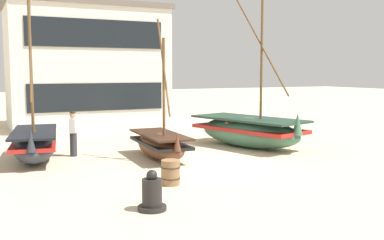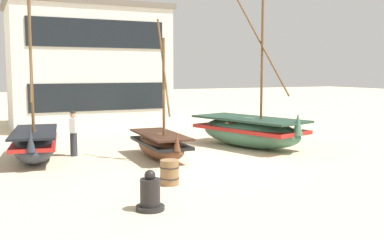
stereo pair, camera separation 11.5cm
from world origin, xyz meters
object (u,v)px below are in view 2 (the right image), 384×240
at_px(wooden_barrel, 169,172).
at_px(harbor_building_main, 88,66).
at_px(fishing_boat_near_left, 160,144).
at_px(capstan_winch, 150,194).
at_px(fishing_boat_centre_large, 250,131).
at_px(fishing_boat_far_right, 35,144).
at_px(fisherman_by_hull, 73,134).

bearing_deg(wooden_barrel, harbor_building_main, 86.11).
bearing_deg(fishing_boat_near_left, capstan_winch, -113.38).
bearing_deg(harbor_building_main, fishing_boat_centre_large, -66.54).
distance_m(fishing_boat_far_right, harbor_building_main, 10.63).
bearing_deg(fishing_boat_near_left, harbor_building_main, 90.84).
bearing_deg(fishing_boat_centre_large, wooden_barrel, -140.96).
relative_size(capstan_winch, wooden_barrel, 1.33).
height_order(fishing_boat_far_right, harbor_building_main, harbor_building_main).
relative_size(fishing_boat_centre_large, fisherman_by_hull, 3.69).
height_order(fishing_boat_centre_large, fishing_boat_far_right, fishing_boat_centre_large).
xyz_separation_m(fishing_boat_near_left, wooden_barrel, (-1.15, -3.68, -0.17)).
xyz_separation_m(capstan_winch, wooden_barrel, (1.27, 1.93, -0.01)).
xyz_separation_m(fisherman_by_hull, capstan_winch, (0.32, -7.42, -0.47)).
distance_m(fisherman_by_hull, harbor_building_main, 9.82).
distance_m(fishing_boat_far_right, wooden_barrel, 5.98).
distance_m(fishing_boat_centre_large, fishing_boat_far_right, 8.45).
bearing_deg(fishing_boat_centre_large, fishing_boat_near_left, -170.45).
bearing_deg(wooden_barrel, fishing_boat_far_right, 120.13).
bearing_deg(harbor_building_main, fisherman_by_hull, -105.86).
bearing_deg(fishing_boat_far_right, fishing_boat_near_left, -19.72).
bearing_deg(fishing_boat_centre_large, fishing_boat_far_right, 174.77).
distance_m(fishing_boat_centre_large, wooden_barrel, 6.99).
bearing_deg(fishing_boat_far_right, wooden_barrel, -59.87).
bearing_deg(harbor_building_main, wooden_barrel, -93.89).
distance_m(fishing_boat_far_right, capstan_winch, 7.31).
bearing_deg(wooden_barrel, fishing_boat_centre_large, 39.04).
relative_size(fishing_boat_centre_large, harbor_building_main, 0.70).
relative_size(fishing_boat_centre_large, fishing_boat_far_right, 1.10).
relative_size(fishing_boat_near_left, wooden_barrel, 7.15).
relative_size(fishing_boat_far_right, wooden_barrel, 8.07).
height_order(fishing_boat_near_left, wooden_barrel, fishing_boat_near_left).
relative_size(fishing_boat_near_left, harbor_building_main, 0.57).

